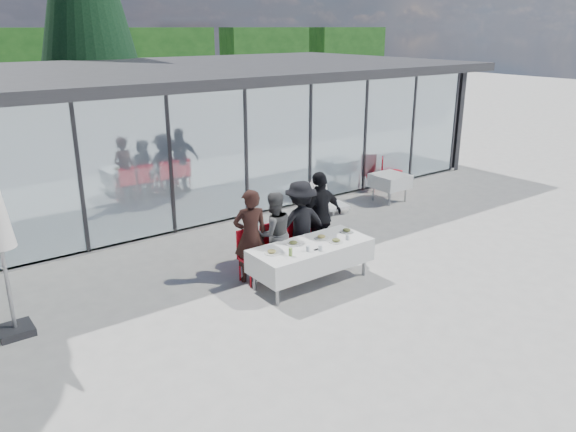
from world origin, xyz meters
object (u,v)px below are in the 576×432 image
Objects in this scene: diner_b at (274,234)px; diner_c at (301,224)px; spare_table_right at (390,181)px; spare_chair_b at (378,173)px; diner_chair_a at (250,253)px; diner_chair_b at (273,247)px; plate_b at (293,243)px; dining_table at (311,255)px; spare_chair_a at (390,168)px; diner_d at (320,217)px; diner_chair_c at (300,239)px; plate_a at (272,252)px; plate_d at (347,231)px; plate_extra at (336,241)px; folded_eyeglasses at (317,249)px; diner_chair_d at (319,234)px; lounger at (324,198)px; juice_bottle at (291,252)px; plate_c at (322,237)px; diner_a at (251,236)px.

diner_b is 0.94× the size of diner_c.
spare_table_right is 0.88× the size of spare_chair_b.
diner_c is at bearing -0.88° from diner_chair_a.
diner_chair_b is 0.61m from plate_b.
diner_chair_a is (-0.82, 0.75, -0.00)m from dining_table.
dining_table is 2.32× the size of spare_chair_a.
diner_d is (1.63, -0.02, 0.37)m from diner_chair_a.
diner_chair_c and spare_chair_b have the same top height.
plate_a is (0.01, -0.68, 0.24)m from diner_chair_a.
plate_d and plate_extra have the same top height.
plate_a is at bearing 156.19° from folded_eyeglasses.
spare_chair_b is (5.57, 3.40, -0.24)m from plate_b.
diner_chair_c is 3.71× the size of plate_d.
diner_chair_d is 1.23m from plate_b.
plate_b is 0.19× the size of lounger.
diner_chair_c reaches higher than plate_a.
diner_chair_b and spare_chair_a have the same top height.
diner_b is at bearing -1.98° from diner_chair_a.
juice_bottle is at bearing -161.78° from dining_table.
plate_d is 5.59m from spare_chair_b.
diner_b is 6.11× the size of plate_b.
diner_c is 1.32m from plate_a.
diner_chair_b is 6.30m from spare_chair_b.
diner_d reaches higher than diner_chair_a.
folded_eyeglasses is at bearing -171.38° from plate_extra.
lounger is (2.77, 3.22, -0.52)m from plate_c.
plate_c is 0.27× the size of spare_chair_a.
dining_table is at bearing 123.14° from diner_b.
diner_chair_a is 0.53× the size of diner_d.
diner_chair_c is 0.67m from plate_c.
juice_bottle is at bearing -54.61° from plate_a.
plate_d reaches higher than dining_table.
diner_chair_b is at bearing 12.58° from diner_c.
plate_c is at bearing 170.16° from diner_a.
diner_chair_a is 1.00× the size of spare_chair_a.
diner_b reaches higher than plate_extra.
diner_chair_b is at bearing -160.13° from diner_a.
diner_chair_a reaches higher than plate_d.
lounger is (-2.87, -0.43, -0.28)m from spare_chair_a.
spare_chair_b is at bearing 32.61° from juice_bottle.
lounger is (3.11, 3.34, -0.28)m from dining_table.
diner_b is at bearing -179.10° from diner_chair_d.
spare_table_right is at bearing 20.62° from diner_chair_b.
diner_chair_a is at bearing 151.60° from plate_c.
lounger is at bearing -173.54° from spare_chair_b.
diner_chair_b is at bearing -154.35° from spare_chair_a.
diner_chair_b is at bearing 112.63° from dining_table.
plate_d is 0.27× the size of spare_chair_a.
plate_a and plate_c have the same top height.
juice_bottle is (-1.42, -0.95, 0.28)m from diner_chair_d.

